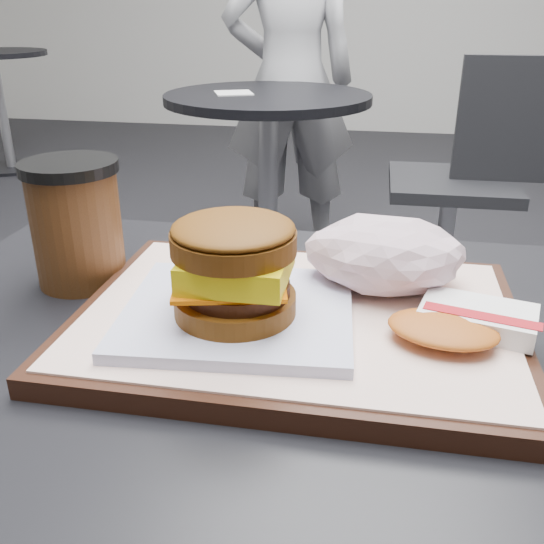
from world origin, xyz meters
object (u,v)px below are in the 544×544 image
Objects in this scene: serving_tray at (297,320)px; crumpled_wrapper at (385,254)px; customer_table at (304,531)px; coffee_cup at (76,219)px; patron at (290,82)px; neighbor_chair at (474,170)px; neighbor_table at (268,152)px; breakfast_sandwich at (236,279)px; hash_brown at (462,322)px.

crumpled_wrapper is (0.07, 0.06, 0.04)m from serving_tray.
customer_table is 2.11× the size of serving_tray.
customer_table is 0.20m from serving_tray.
patron is at bearing 92.72° from coffee_cup.
neighbor_chair reaches higher than crumpled_wrapper.
neighbor_chair is (0.60, 1.58, -0.33)m from coffee_cup.
coffee_cup reaches higher than crumpled_wrapper.
neighbor_table is at bearing 101.75° from serving_tray.
customer_table is at bearing -17.31° from breakfast_sandwich.
neighbor_table is (-0.33, 1.60, -0.23)m from serving_tray.
hash_brown is (0.18, 0.01, -0.03)m from breakfast_sandwich.
neighbor_chair is at bearing 3.15° from neighbor_table.
coffee_cup is at bearing 153.80° from breakfast_sandwich.
breakfast_sandwich is at bearing 82.46° from patron.
neighbor_chair is at bearing 81.92° from hash_brown.
crumpled_wrapper is 1.61m from neighbor_table.
hash_brown is 0.09× the size of patron.
neighbor_table is 0.85× the size of neighbor_chair.
breakfast_sandwich is (-0.06, 0.02, 0.24)m from customer_table.
hash_brown is 2.11m from patron.
coffee_cup is (-0.37, 0.08, 0.04)m from hash_brown.
serving_tray is at bearing -138.64° from crumpled_wrapper.
crumpled_wrapper reaches higher than serving_tray.
coffee_cup is at bearing 155.97° from customer_table.
patron reaches higher than coffee_cup.
hash_brown is at bearing 15.25° from customer_table.
coffee_cup is 1.72m from neighbor_chair.
breakfast_sandwich is 0.14× the size of patron.
serving_tray is 3.02× the size of coffee_cup.
customer_table is 3.94× the size of breakfast_sandwich.
coffee_cup reaches higher than customer_table.
crumpled_wrapper reaches higher than hash_brown.
neighbor_chair is at bearing 75.95° from breakfast_sandwich.
crumpled_wrapper is (-0.06, 0.08, 0.02)m from hash_brown.
coffee_cup is (-0.30, -0.00, 0.02)m from crumpled_wrapper.
crumpled_wrapper is 0.30m from coffee_cup.
breakfast_sandwich is 2.09m from patron.
neighbor_table is (-0.40, 1.54, -0.27)m from crumpled_wrapper.
coffee_cup reaches higher than neighbor_chair.
hash_brown is at bearing -7.27° from serving_tray.
breakfast_sandwich reaches higher than serving_tray.
customer_table is at bearing -115.90° from crumpled_wrapper.
neighbor_chair is (0.42, 1.67, -0.32)m from breakfast_sandwich.
breakfast_sandwich is at bearing -104.05° from neighbor_chair.
neighbor_table is at bearing 101.98° from customer_table.
hash_brown is (0.12, 0.03, 0.22)m from customer_table.
neighbor_chair is (0.37, 1.64, -0.27)m from serving_tray.
customer_table is 0.25m from hash_brown.
customer_table is 1.07× the size of neighbor_table.
coffee_cup reaches higher than breakfast_sandwich.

